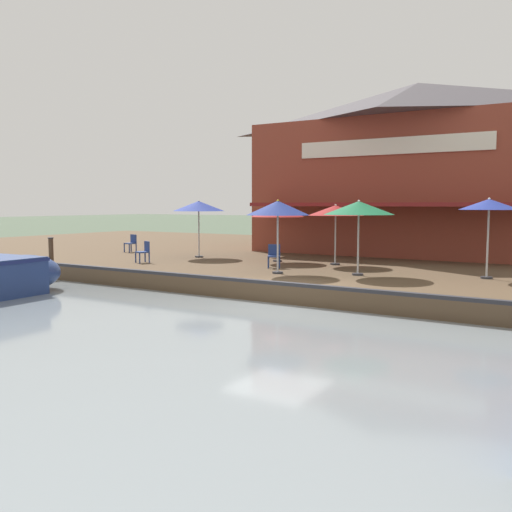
{
  "coord_description": "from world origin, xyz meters",
  "views": [
    {
      "loc": [
        13.95,
        8.03,
        2.91
      ],
      "look_at": [
        -1.0,
        -1.4,
        1.3
      ],
      "focal_mm": 40.0,
      "sensor_mm": 36.0,
      "label": 1
    }
  ],
  "objects_px": {
    "patio_umbrella_near_quay_edge": "(278,208)",
    "cafe_chair_far_corner_seat": "(144,251)",
    "patio_umbrella_back_row": "(359,208)",
    "patio_umbrella_by_entrance": "(277,211)",
    "waterfront_restaurant": "(416,167)",
    "cafe_chair_mid_patio": "(131,242)",
    "tree_upstream_bank": "(376,175)",
    "cafe_chair_back_row_seat": "(274,255)",
    "patio_umbrella_far_corner": "(489,205)",
    "patio_umbrella_mid_patio_left": "(199,206)",
    "patio_umbrella_mid_patio_right": "(336,210)",
    "mooring_post": "(51,251)"
  },
  "relations": [
    {
      "from": "patio_umbrella_mid_patio_left",
      "to": "cafe_chair_far_corner_seat",
      "type": "height_order",
      "value": "patio_umbrella_mid_patio_left"
    },
    {
      "from": "patio_umbrella_near_quay_edge",
      "to": "mooring_post",
      "type": "xyz_separation_m",
      "value": [
        2.09,
        -8.9,
        -1.65
      ]
    },
    {
      "from": "patio_umbrella_back_row",
      "to": "patio_umbrella_near_quay_edge",
      "type": "height_order",
      "value": "patio_umbrella_near_quay_edge"
    },
    {
      "from": "patio_umbrella_back_row",
      "to": "patio_umbrella_mid_patio_right",
      "type": "bearing_deg",
      "value": -142.45
    },
    {
      "from": "waterfront_restaurant",
      "to": "tree_upstream_bank",
      "type": "distance_m",
      "value": 5.6
    },
    {
      "from": "patio_umbrella_mid_patio_left",
      "to": "patio_umbrella_far_corner",
      "type": "relative_size",
      "value": 0.99
    },
    {
      "from": "patio_umbrella_back_row",
      "to": "cafe_chair_back_row_seat",
      "type": "height_order",
      "value": "patio_umbrella_back_row"
    },
    {
      "from": "patio_umbrella_far_corner",
      "to": "cafe_chair_mid_patio",
      "type": "distance_m",
      "value": 16.54
    },
    {
      "from": "waterfront_restaurant",
      "to": "tree_upstream_bank",
      "type": "xyz_separation_m",
      "value": [
        -4.32,
        -3.57,
        -0.07
      ]
    },
    {
      "from": "patio_umbrella_by_entrance",
      "to": "patio_umbrella_back_row",
      "type": "distance_m",
      "value": 5.08
    },
    {
      "from": "patio_umbrella_mid_patio_left",
      "to": "cafe_chair_mid_patio",
      "type": "relative_size",
      "value": 2.92
    },
    {
      "from": "cafe_chair_mid_patio",
      "to": "tree_upstream_bank",
      "type": "bearing_deg",
      "value": 145.42
    },
    {
      "from": "cafe_chair_back_row_seat",
      "to": "cafe_chair_mid_patio",
      "type": "bearing_deg",
      "value": -103.12
    },
    {
      "from": "waterfront_restaurant",
      "to": "patio_umbrella_mid_patio_right",
      "type": "xyz_separation_m",
      "value": [
        7.27,
        -0.83,
        -1.99
      ]
    },
    {
      "from": "cafe_chair_back_row_seat",
      "to": "cafe_chair_mid_patio",
      "type": "relative_size",
      "value": 1.0
    },
    {
      "from": "waterfront_restaurant",
      "to": "cafe_chair_far_corner_seat",
      "type": "distance_m",
      "value": 13.5
    },
    {
      "from": "patio_umbrella_mid_patio_right",
      "to": "cafe_chair_mid_patio",
      "type": "xyz_separation_m",
      "value": [
        -0.03,
        -10.71,
        -1.59
      ]
    },
    {
      "from": "patio_umbrella_back_row",
      "to": "cafe_chair_mid_patio",
      "type": "relative_size",
      "value": 2.88
    },
    {
      "from": "patio_umbrella_far_corner",
      "to": "cafe_chair_far_corner_seat",
      "type": "relative_size",
      "value": 2.95
    },
    {
      "from": "patio_umbrella_mid_patio_left",
      "to": "patio_umbrella_far_corner",
      "type": "xyz_separation_m",
      "value": [
        0.87,
        11.99,
        0.07
      ]
    },
    {
      "from": "patio_umbrella_by_entrance",
      "to": "patio_umbrella_mid_patio_left",
      "type": "bearing_deg",
      "value": -86.66
    },
    {
      "from": "patio_umbrella_far_corner",
      "to": "tree_upstream_bank",
      "type": "bearing_deg",
      "value": -146.66
    },
    {
      "from": "cafe_chair_mid_patio",
      "to": "patio_umbrella_mid_patio_right",
      "type": "bearing_deg",
      "value": 89.84
    },
    {
      "from": "patio_umbrella_near_quay_edge",
      "to": "cafe_chair_far_corner_seat",
      "type": "xyz_separation_m",
      "value": [
        -0.21,
        -6.23,
        -1.7
      ]
    },
    {
      "from": "patio_umbrella_mid_patio_left",
      "to": "patio_umbrella_back_row",
      "type": "relative_size",
      "value": 1.01
    },
    {
      "from": "patio_umbrella_back_row",
      "to": "patio_umbrella_by_entrance",
      "type": "bearing_deg",
      "value": -118.79
    },
    {
      "from": "cafe_chair_mid_patio",
      "to": "tree_upstream_bank",
      "type": "xyz_separation_m",
      "value": [
        -11.56,
        7.97,
        3.51
      ]
    },
    {
      "from": "waterfront_restaurant",
      "to": "patio_umbrella_near_quay_edge",
      "type": "xyz_separation_m",
      "value": [
        10.81,
        -1.32,
        -1.88
      ]
    },
    {
      "from": "patio_umbrella_back_row",
      "to": "cafe_chair_far_corner_seat",
      "type": "height_order",
      "value": "patio_umbrella_back_row"
    },
    {
      "from": "patio_umbrella_mid_patio_right",
      "to": "cafe_chair_far_corner_seat",
      "type": "relative_size",
      "value": 2.72
    },
    {
      "from": "cafe_chair_far_corner_seat",
      "to": "patio_umbrella_by_entrance",
      "type": "bearing_deg",
      "value": 127.36
    },
    {
      "from": "patio_umbrella_near_quay_edge",
      "to": "patio_umbrella_mid_patio_right",
      "type": "bearing_deg",
      "value": 172.25
    },
    {
      "from": "patio_umbrella_far_corner",
      "to": "cafe_chair_far_corner_seat",
      "type": "xyz_separation_m",
      "value": [
        2.13,
        -12.39,
        -1.82
      ]
    },
    {
      "from": "patio_umbrella_by_entrance",
      "to": "patio_umbrella_back_row",
      "type": "xyz_separation_m",
      "value": [
        2.45,
        4.45,
        0.14
      ]
    },
    {
      "from": "patio_umbrella_near_quay_edge",
      "to": "cafe_chair_back_row_seat",
      "type": "xyz_separation_m",
      "value": [
        -1.42,
        -0.97,
        -1.7
      ]
    },
    {
      "from": "patio_umbrella_near_quay_edge",
      "to": "cafe_chair_back_row_seat",
      "type": "height_order",
      "value": "patio_umbrella_near_quay_edge"
    },
    {
      "from": "patio_umbrella_near_quay_edge",
      "to": "waterfront_restaurant",
      "type": "bearing_deg",
      "value": 173.06
    },
    {
      "from": "patio_umbrella_mid_patio_left",
      "to": "mooring_post",
      "type": "xyz_separation_m",
      "value": [
        5.3,
        -3.08,
        -1.7
      ]
    },
    {
      "from": "waterfront_restaurant",
      "to": "cafe_chair_mid_patio",
      "type": "bearing_deg",
      "value": -57.9
    },
    {
      "from": "mooring_post",
      "to": "patio_umbrella_mid_patio_right",
      "type": "bearing_deg",
      "value": 120.98
    },
    {
      "from": "mooring_post",
      "to": "patio_umbrella_back_row",
      "type": "bearing_deg",
      "value": 105.17
    },
    {
      "from": "patio_umbrella_mid_patio_right",
      "to": "mooring_post",
      "type": "distance_m",
      "value": 11.05
    },
    {
      "from": "patio_umbrella_mid_patio_right",
      "to": "patio_umbrella_by_entrance",
      "type": "bearing_deg",
      "value": -87.44
    },
    {
      "from": "patio_umbrella_far_corner",
      "to": "patio_umbrella_near_quay_edge",
      "type": "bearing_deg",
      "value": -69.23
    },
    {
      "from": "patio_umbrella_mid_patio_left",
      "to": "cafe_chair_far_corner_seat",
      "type": "relative_size",
      "value": 2.92
    },
    {
      "from": "patio_umbrella_mid_patio_left",
      "to": "patio_umbrella_near_quay_edge",
      "type": "height_order",
      "value": "patio_umbrella_mid_patio_left"
    },
    {
      "from": "patio_umbrella_near_quay_edge",
      "to": "tree_upstream_bank",
      "type": "distance_m",
      "value": 15.41
    },
    {
      "from": "patio_umbrella_near_quay_edge",
      "to": "cafe_chair_mid_patio",
      "type": "distance_m",
      "value": 10.96
    },
    {
      "from": "cafe_chair_far_corner_seat",
      "to": "patio_umbrella_near_quay_edge",
      "type": "bearing_deg",
      "value": 88.07
    },
    {
      "from": "patio_umbrella_by_entrance",
      "to": "cafe_chair_far_corner_seat",
      "type": "relative_size",
      "value": 2.75
    }
  ]
}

